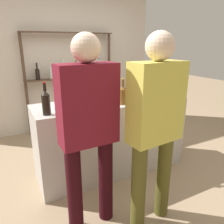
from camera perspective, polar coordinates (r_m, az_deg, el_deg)
ground_plane at (r=3.12m, az=0.00°, el=-14.38°), size 16.00×16.00×0.00m
bar_counter at (r=2.90m, az=0.00°, el=-6.33°), size 1.94×0.62×0.96m
back_wall at (r=4.44m, az=-11.74°, el=13.95°), size 3.54×0.12×2.80m
back_shelf at (r=4.29m, az=-10.83°, el=11.12°), size 1.70×0.18×1.84m
counter_bottle_0 at (r=2.28m, az=-16.87°, el=2.46°), size 0.08×0.08×0.33m
counter_bottle_1 at (r=2.94m, az=7.14°, el=6.28°), size 0.08×0.08×0.33m
counter_bottle_2 at (r=2.95m, az=5.02°, el=6.32°), size 0.08×0.08×0.31m
counter_bottle_3 at (r=2.57m, az=2.81°, el=4.58°), size 0.09×0.09×0.31m
wine_glass at (r=2.38m, az=-12.37°, el=3.12°), size 0.07×0.07×0.16m
customer_left at (r=1.82m, az=-6.17°, el=-3.09°), size 0.49×0.23×1.73m
customer_center at (r=1.88m, az=11.20°, el=-2.39°), size 0.50×0.25×1.75m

